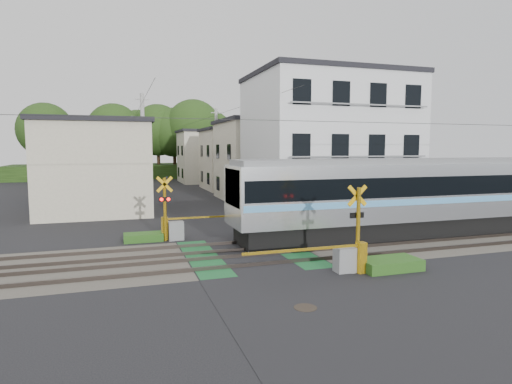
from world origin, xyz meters
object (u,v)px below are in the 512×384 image
object	(u,v)px
apartment_block	(328,144)
pedestrian	(167,184)
crossing_signal_far	(174,225)
crossing_signal_near	(348,253)
manhole_cover	(305,308)

from	to	relation	value
apartment_block	pedestrian	xyz separation A→B (m)	(-8.88, 18.02, -3.89)
crossing_signal_far	apartment_block	xyz separation A→B (m)	(11.09, 5.84, 3.94)
crossing_signal_near	pedestrian	world-z (taller)	crossing_signal_near
pedestrian	manhole_cover	distance (m)	33.84
apartment_block	crossing_signal_near	bearing A→B (deg)	-114.22
pedestrian	apartment_block	bearing A→B (deg)	112.12
crossing_signal_near	crossing_signal_far	distance (m)	8.95
apartment_block	pedestrian	world-z (taller)	apartment_block
apartment_block	manhole_cover	distance (m)	18.67
crossing_signal_far	apartment_block	size ratio (longest dim) A/B	0.46
crossing_signal_far	apartment_block	world-z (taller)	apartment_block
crossing_signal_near	apartment_block	distance (m)	14.95
manhole_cover	apartment_block	bearing A→B (deg)	61.04
manhole_cover	crossing_signal_far	bearing A→B (deg)	103.16
crossing_signal_near	crossing_signal_far	xyz separation A→B (m)	(-5.17, 7.31, 0.00)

